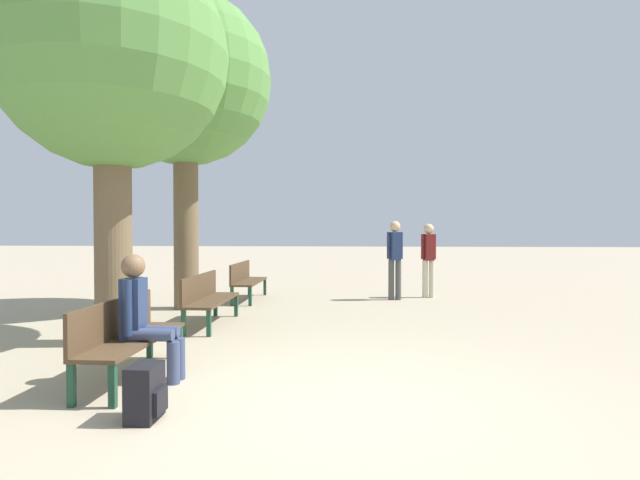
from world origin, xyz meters
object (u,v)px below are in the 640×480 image
bench_row_2 (246,278)px  tree_row_1 (185,82)px  bench_row_0 (126,333)px  person_seated (145,315)px  pedestrian_mid (395,255)px  bench_row_1 (207,296)px  backpack (145,393)px  pedestrian_near (429,255)px  tree_row_0 (112,57)px

bench_row_2 → tree_row_1: 4.21m
bench_row_0 → person_seated: 0.31m
pedestrian_mid → bench_row_1: bearing=-136.2°
bench_row_0 → bench_row_1: same height
tree_row_1 → backpack: 7.16m
bench_row_1 → bench_row_2: same height
bench_row_0 → backpack: bench_row_0 is taller
tree_row_1 → pedestrian_mid: 5.59m
tree_row_1 → person_seated: 6.01m
bench_row_0 → backpack: bearing=-58.1°
tree_row_1 → pedestrian_mid: bearing=19.7°
bench_row_0 → tree_row_1: tree_row_1 is taller
person_seated → pedestrian_near: size_ratio=0.78×
bench_row_0 → pedestrian_near: 7.62m
pedestrian_near → bench_row_0: bearing=-122.2°
bench_row_1 → bench_row_2: bearing=90.0°
bench_row_1 → backpack: 4.02m
pedestrian_near → bench_row_2: bearing=-170.5°
bench_row_1 → pedestrian_near: size_ratio=1.05×
bench_row_1 → pedestrian_mid: size_ratio=1.02×
person_seated → pedestrian_mid: bearing=63.4°
bench_row_2 → pedestrian_near: 4.14m
tree_row_0 → backpack: size_ratio=12.10×
bench_row_1 → pedestrian_mid: 4.55m
bench_row_1 → tree_row_1: tree_row_1 is taller
backpack → bench_row_1: bearing=99.6°
tree_row_0 → bench_row_2: bearing=77.8°
bench_row_1 → person_seated: 2.95m
tree_row_0 → person_seated: size_ratio=4.23×
bench_row_1 → pedestrian_mid: pedestrian_mid is taller
bench_row_1 → bench_row_2: size_ratio=1.00×
tree_row_0 → tree_row_1: tree_row_1 is taller
bench_row_0 → tree_row_1: size_ratio=0.29×
tree_row_0 → backpack: 4.77m
bench_row_0 → bench_row_2: same height
pedestrian_mid → tree_row_1: bearing=-160.3°
bench_row_0 → pedestrian_mid: size_ratio=1.02×
bench_row_0 → pedestrian_mid: 6.86m
bench_row_1 → pedestrian_near: (4.06, 3.56, 0.48)m
pedestrian_mid → tree_row_0: bearing=-133.2°
tree_row_0 → pedestrian_mid: (4.17, 4.44, -2.88)m
bench_row_0 → person_seated: bearing=-14.1°
bench_row_0 → person_seated: person_seated is taller
tree_row_1 → person_seated: (1.13, -4.58, -3.73)m
bench_row_1 → tree_row_0: size_ratio=0.32×
bench_row_1 → person_seated: (0.23, -2.93, 0.20)m
bench_row_1 → pedestrian_mid: bearing=43.8°
bench_row_1 → tree_row_1: size_ratio=0.29×
bench_row_0 → bench_row_2: size_ratio=1.00×
bench_row_0 → pedestrian_near: pedestrian_near is taller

